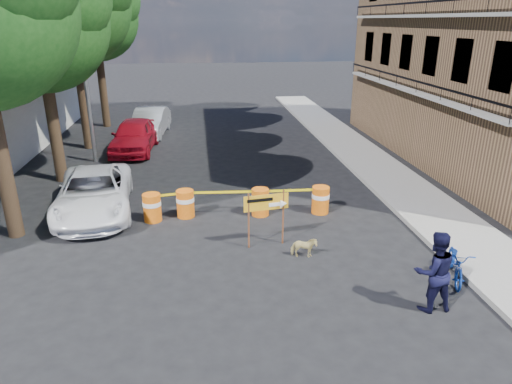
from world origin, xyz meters
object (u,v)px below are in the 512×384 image
object	(u,v)px
barrel_far_left	(152,207)
barrel_mid_left	(185,203)
pedestrian	(434,272)
suv_white	(94,193)
sedan_red	(134,136)
detour_sign	(271,206)
bicycle	(459,248)
dog	(304,248)
sedan_silver	(150,122)
barrel_mid_right	(260,201)
barrel_far_right	(320,199)

from	to	relation	value
barrel_far_left	barrel_mid_left	world-z (taller)	same
pedestrian	suv_white	distance (m)	10.62
barrel_mid_left	sedan_red	size ratio (longest dim) A/B	0.19
detour_sign	bicycle	xyz separation A→B (m)	(4.20, -2.35, -0.34)
detour_sign	dog	world-z (taller)	detour_sign
bicycle	sedan_silver	distance (m)	18.41
barrel_mid_left	barrel_mid_right	xyz separation A→B (m)	(2.41, -0.17, 0.00)
barrel_far_right	suv_white	world-z (taller)	suv_white
barrel_far_right	pedestrian	distance (m)	5.66
barrel_far_left	barrel_far_right	size ratio (longest dim) A/B	1.00
barrel_far_left	barrel_mid_right	bearing A→B (deg)	0.60
barrel_far_left	suv_white	distance (m)	2.15
barrel_mid_left	barrel_mid_right	size ratio (longest dim) A/B	1.00
barrel_far_left	bicycle	bearing A→B (deg)	-30.23
pedestrian	suv_white	size ratio (longest dim) A/B	0.37
detour_sign	suv_white	bearing A→B (deg)	142.23
detour_sign	dog	bearing A→B (deg)	-55.83
barrel_mid_right	bicycle	size ratio (longest dim) A/B	0.53
barrel_mid_right	dog	world-z (taller)	barrel_mid_right
barrel_mid_right	bicycle	xyz separation A→B (m)	(4.22, -4.50, 0.37)
bicycle	sedan_red	world-z (taller)	bicycle
barrel_far_right	sedan_red	distance (m)	10.99
barrel_far_left	barrel_mid_left	xyz separation A→B (m)	(1.04, 0.21, 0.00)
sedan_silver	pedestrian	bearing A→B (deg)	-60.49
bicycle	dog	xyz separation A→B (m)	(-3.45, 1.53, -0.55)
barrel_mid_right	sedan_red	size ratio (longest dim) A/B	0.19
barrel_mid_left	dog	xyz separation A→B (m)	(3.19, -3.15, -0.18)
barrel_mid_left	pedestrian	bearing A→B (deg)	-46.76
pedestrian	dog	xyz separation A→B (m)	(-2.24, 2.63, -0.64)
detour_sign	sedan_silver	bearing A→B (deg)	99.81
barrel_far_right	detour_sign	distance (m)	2.96
detour_sign	dog	size ratio (longest dim) A/B	2.37
suv_white	dog	bearing A→B (deg)	-38.58
dog	pedestrian	bearing A→B (deg)	-130.41
sedan_red	bicycle	bearing A→B (deg)	-50.69
sedan_red	sedan_silver	world-z (taller)	sedan_red
dog	sedan_red	distance (m)	12.79
suv_white	barrel_far_right	bearing A→B (deg)	-13.78
pedestrian	dog	size ratio (longest dim) A/B	2.71
pedestrian	sedan_red	xyz separation A→B (m)	(-8.01, 14.03, -0.14)
bicycle	barrel_far_left	bearing A→B (deg)	170.47
detour_sign	sedan_red	world-z (taller)	detour_sign
pedestrian	sedan_silver	size ratio (longest dim) A/B	0.41
dog	sedan_red	world-z (taller)	sedan_red
barrel_mid_right	sedan_silver	bearing A→B (deg)	111.13
bicycle	dog	bearing A→B (deg)	176.81
pedestrian	sedan_silver	distance (m)	18.87
barrel_far_left	bicycle	xyz separation A→B (m)	(7.67, -4.47, 0.37)
barrel_far_left	suv_white	bearing A→B (deg)	154.26
barrel_mid_left	suv_white	bearing A→B (deg)	166.26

